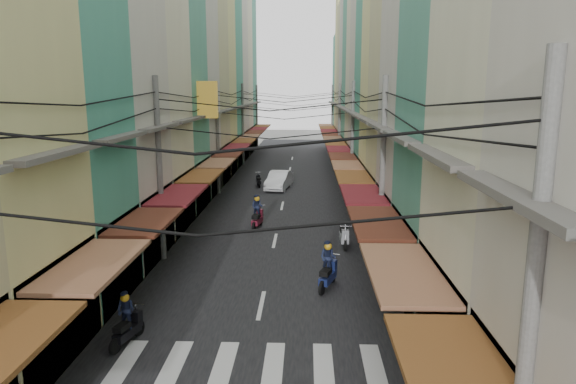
% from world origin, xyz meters
% --- Properties ---
extents(ground, '(160.00, 160.00, 0.00)m').
position_xyz_m(ground, '(0.00, 0.00, 0.00)').
color(ground, slate).
rests_on(ground, ground).
extents(road, '(10.00, 80.00, 0.02)m').
position_xyz_m(road, '(0.00, 20.00, 0.01)').
color(road, black).
rests_on(road, ground).
extents(sidewalk_left, '(3.00, 80.00, 0.06)m').
position_xyz_m(sidewalk_left, '(-6.50, 20.00, 0.03)').
color(sidewalk_left, gray).
rests_on(sidewalk_left, ground).
extents(sidewalk_right, '(3.00, 80.00, 0.06)m').
position_xyz_m(sidewalk_right, '(6.50, 20.00, 0.03)').
color(sidewalk_right, gray).
rests_on(sidewalk_right, ground).
extents(crosswalk, '(7.55, 2.40, 0.01)m').
position_xyz_m(crosswalk, '(-0.00, -6.00, 0.03)').
color(crosswalk, silver).
rests_on(crosswalk, ground).
extents(building_row_left, '(7.80, 67.67, 23.70)m').
position_xyz_m(building_row_left, '(-7.92, 16.56, 9.78)').
color(building_row_left, beige).
rests_on(building_row_left, ground).
extents(building_row_right, '(7.80, 68.98, 22.59)m').
position_xyz_m(building_row_right, '(7.92, 16.45, 9.41)').
color(building_row_right, teal).
rests_on(building_row_right, ground).
extents(utility_poles, '(10.20, 66.13, 8.20)m').
position_xyz_m(utility_poles, '(0.00, 15.01, 6.59)').
color(utility_poles, slate).
rests_on(utility_poles, ground).
extents(white_car, '(5.16, 2.68, 1.73)m').
position_xyz_m(white_car, '(-0.53, 19.94, 0.00)').
color(white_car, silver).
rests_on(white_car, ground).
extents(bicycle, '(1.63, 1.14, 1.05)m').
position_xyz_m(bicycle, '(6.02, 2.19, 0.00)').
color(bicycle, black).
rests_on(bicycle, ground).
extents(moving_scooters, '(7.70, 27.65, 1.90)m').
position_xyz_m(moving_scooters, '(-0.04, 3.98, 0.55)').
color(moving_scooters, black).
rests_on(moving_scooters, ground).
extents(parked_scooters, '(12.95, 13.51, 1.00)m').
position_xyz_m(parked_scooters, '(5.09, -4.29, 0.48)').
color(parked_scooters, black).
rests_on(parked_scooters, ground).
extents(pedestrians, '(14.07, 25.76, 2.19)m').
position_xyz_m(pedestrians, '(-5.02, 1.33, 1.02)').
color(pedestrians, '#291F2A').
rests_on(pedestrians, ground).
extents(market_umbrella, '(2.35, 2.35, 2.48)m').
position_xyz_m(market_umbrella, '(6.98, -8.01, 2.19)').
color(market_umbrella, '#B2B2B7').
rests_on(market_umbrella, ground).
extents(traffic_sign, '(0.10, 0.64, 2.91)m').
position_xyz_m(traffic_sign, '(5.93, -0.95, 2.12)').
color(traffic_sign, slate).
rests_on(traffic_sign, ground).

